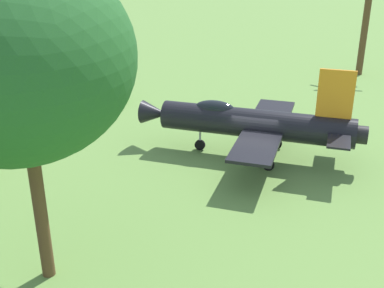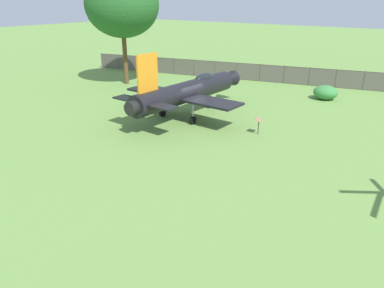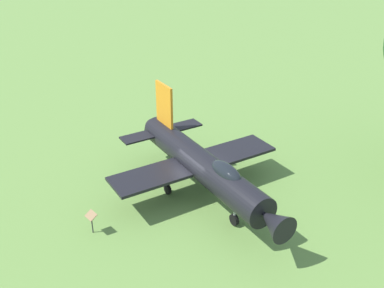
# 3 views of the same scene
# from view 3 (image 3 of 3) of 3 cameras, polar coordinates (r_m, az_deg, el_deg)

# --- Properties ---
(ground_plane) EXTENTS (200.00, 200.00, 0.00)m
(ground_plane) POSITION_cam_3_polar(r_m,az_deg,el_deg) (24.60, 1.08, -6.55)
(ground_plane) COLOR #668E42
(display_jet) EXTENTS (12.44, 9.68, 5.23)m
(display_jet) POSITION_cam_3_polar(r_m,az_deg,el_deg) (23.30, 1.57, -2.87)
(display_jet) COLOR black
(display_jet) RESTS_ON ground_plane
(info_plaque) EXTENTS (0.65, 0.47, 1.14)m
(info_plaque) POSITION_cam_3_polar(r_m,az_deg,el_deg) (21.96, -12.87, -9.31)
(info_plaque) COLOR #333333
(info_plaque) RESTS_ON ground_plane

